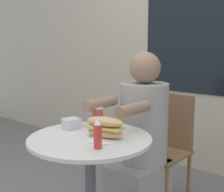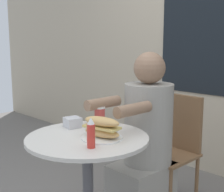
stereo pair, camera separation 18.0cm
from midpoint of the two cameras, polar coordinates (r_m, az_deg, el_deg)
name	(u,v)px [view 2 (the right image)]	position (r m, az deg, el deg)	size (l,w,h in m)	color
cafe_table	(88,172)	(1.78, -1.49, -13.77)	(0.67, 0.67, 0.75)	beige
diner_chair	(174,142)	(2.43, 13.36, -8.16)	(0.39, 0.39, 0.87)	brown
seated_diner	(145,152)	(2.16, 8.41, -10.14)	(0.34, 0.59, 1.20)	gray
sandwich_on_plate	(102,129)	(1.66, 1.24, -6.06)	(0.23, 0.22, 0.12)	white
drink_cup	(100,115)	(1.94, 0.39, -3.61)	(0.07, 0.07, 0.11)	#B73D38
napkin_box	(73,122)	(1.89, -4.50, -4.86)	(0.11, 0.11, 0.06)	silver
condiment_bottle	(91,133)	(1.51, -0.46, -6.87)	(0.04, 0.04, 0.15)	red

